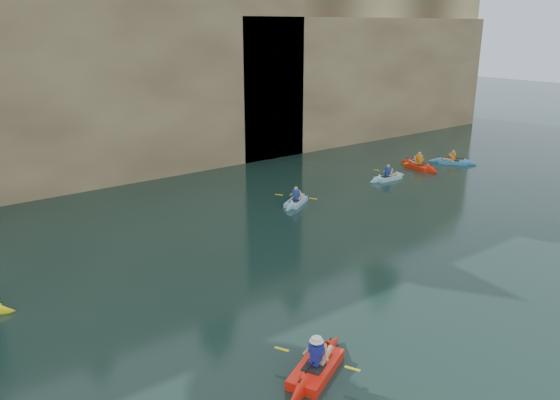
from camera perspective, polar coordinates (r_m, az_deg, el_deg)
ground at (r=16.37m, az=12.85°, el=-15.54°), size 160.00×160.00×0.00m
cliff at (r=40.05m, az=-22.08°, el=12.40°), size 70.00×16.00×12.00m
cliff_slab_center at (r=33.76m, az=-15.13°, el=11.78°), size 24.00×2.40×11.40m
cliff_slab_east at (r=45.38m, az=9.44°, el=12.54°), size 26.00×2.40×9.84m
sea_cave_center at (r=32.00m, az=-24.00°, el=3.08°), size 3.50×1.00×3.20m
sea_cave_east at (r=37.46m, az=-2.89°, el=7.56°), size 5.00×1.00×4.50m
main_kayaker at (r=15.23m, az=3.77°, el=-17.08°), size 3.60×2.35×1.34m
kayaker_ltblue_near at (r=33.52m, az=11.17°, el=2.34°), size 2.99×2.32×1.17m
kayaker_red_far at (r=36.67m, az=14.29°, el=3.48°), size 2.59×3.73×1.34m
kayaker_ltblue_mid at (r=28.40m, az=1.67°, el=-0.13°), size 2.97×2.19×1.16m
kayaker_blue_east at (r=38.58m, az=17.58°, el=3.85°), size 2.46×3.03×1.15m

